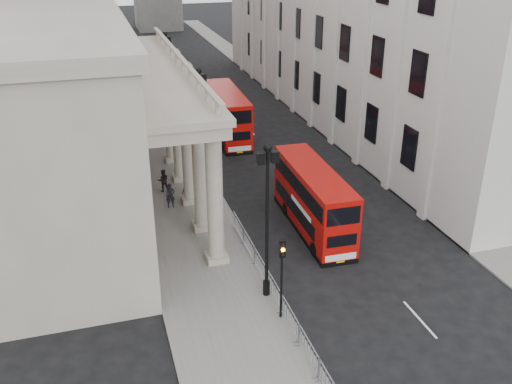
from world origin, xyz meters
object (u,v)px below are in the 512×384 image
(lamp_post_north, at_px, (167,69))
(bus_far, at_px, (228,113))
(traffic_light, at_px, (282,265))
(lamp_post_south, at_px, (267,212))
(bus_near, at_px, (313,198))
(pedestrian_a, at_px, (170,196))
(pedestrian_b, at_px, (163,180))
(lamp_post_mid, at_px, (200,116))
(pedestrian_c, at_px, (189,189))

(lamp_post_north, height_order, bus_far, lamp_post_north)
(lamp_post_north, bearing_deg, traffic_light, -89.83)
(lamp_post_south, xyz_separation_m, bus_near, (5.00, 6.20, -2.81))
(traffic_light, distance_m, bus_near, 9.62)
(lamp_post_south, relative_size, traffic_light, 1.93)
(pedestrian_a, bearing_deg, bus_far, 62.57)
(traffic_light, distance_m, pedestrian_b, 16.77)
(lamp_post_mid, bearing_deg, lamp_post_south, -90.00)
(bus_far, bearing_deg, pedestrian_c, -112.74)
(lamp_post_north, relative_size, bus_far, 0.84)
(lamp_post_mid, xyz_separation_m, pedestrian_a, (-3.14, -4.47, -3.93))
(lamp_post_mid, height_order, pedestrian_b, lamp_post_mid)
(lamp_post_north, bearing_deg, pedestrian_a, -98.71)
(bus_far, bearing_deg, lamp_post_south, -97.20)
(lamp_post_north, bearing_deg, lamp_post_mid, -90.00)
(lamp_post_north, height_order, pedestrian_b, lamp_post_north)
(lamp_post_mid, distance_m, pedestrian_b, 5.39)
(lamp_post_north, xyz_separation_m, bus_far, (4.14, -7.33, -2.70))
(pedestrian_a, height_order, pedestrian_c, pedestrian_c)
(lamp_post_north, bearing_deg, lamp_post_south, -90.00)
(bus_far, height_order, pedestrian_a, bus_far)
(pedestrian_a, bearing_deg, bus_near, -31.70)
(pedestrian_b, bearing_deg, pedestrian_a, 96.40)
(lamp_post_north, bearing_deg, pedestrian_c, -95.08)
(lamp_post_south, bearing_deg, lamp_post_north, 90.00)
(lamp_post_south, bearing_deg, traffic_light, -87.16)
(pedestrian_b, bearing_deg, bus_far, -120.85)
(lamp_post_north, distance_m, bus_far, 8.84)
(pedestrian_b, bearing_deg, bus_near, 140.00)
(lamp_post_mid, distance_m, bus_far, 9.98)
(pedestrian_c, bearing_deg, lamp_post_mid, 88.81)
(bus_near, xyz_separation_m, pedestrian_b, (-8.23, 8.08, -1.15))
(bus_near, distance_m, pedestrian_b, 11.59)
(lamp_post_mid, distance_m, bus_near, 11.36)
(traffic_light, height_order, bus_near, traffic_light)
(lamp_post_north, distance_m, traffic_light, 34.07)
(bus_near, relative_size, pedestrian_a, 5.45)
(lamp_post_north, xyz_separation_m, pedestrian_c, (-1.78, -19.98, -3.85))
(lamp_post_mid, xyz_separation_m, pedestrian_c, (-1.78, -3.98, -3.85))
(traffic_light, height_order, pedestrian_b, traffic_light)
(lamp_post_mid, relative_size, pedestrian_a, 4.84)
(bus_far, distance_m, pedestrian_b, 12.81)
(traffic_light, height_order, bus_far, traffic_light)
(pedestrian_b, distance_m, pedestrian_c, 2.68)
(lamp_post_south, height_order, lamp_post_mid, same)
(traffic_light, relative_size, pedestrian_a, 2.50)
(traffic_light, xyz_separation_m, pedestrian_a, (-3.24, 13.55, -2.13))
(pedestrian_a, relative_size, pedestrian_c, 0.91)
(lamp_post_south, distance_m, bus_far, 25.17)
(bus_near, bearing_deg, lamp_post_mid, 118.60)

